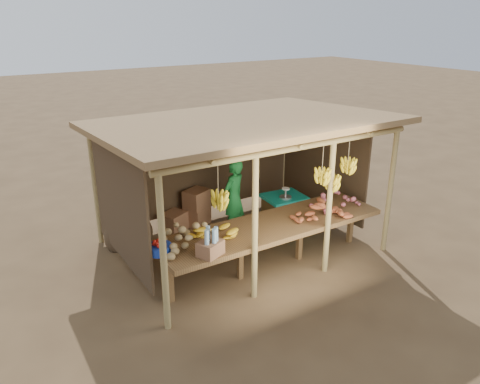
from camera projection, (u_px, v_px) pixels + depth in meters
ground at (240, 246)px, 8.55m from camera, size 60.00×60.00×0.00m
stall_structure at (242, 146)px, 7.78m from camera, size 4.70×3.50×2.43m
counter at (271, 228)px, 7.53m from camera, size 3.90×1.05×0.80m
potato_heap at (192, 234)px, 6.77m from camera, size 1.08×0.69×0.37m
sweet_potato_heap at (320, 208)px, 7.68m from camera, size 1.01×0.81×0.35m
onion_heap at (335, 197)px, 8.14m from camera, size 0.95×0.72×0.36m
banana_pile at (215, 227)px, 7.00m from camera, size 0.78×0.63×0.35m
tomato_basin at (160, 248)px, 6.59m from camera, size 0.35×0.35×0.18m
bottle_box at (210, 245)px, 6.49m from camera, size 0.41×0.37×0.43m
vendor at (234, 198)px, 8.76m from camera, size 0.64×0.54×1.48m
tarp_crate at (284, 211)px, 9.09m from camera, size 0.81×0.72×0.91m
carton_stack at (189, 212)px, 9.17m from camera, size 1.07×0.52×0.73m
burlap_sacks at (129, 232)px, 8.45m from camera, size 0.89×0.47×0.63m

